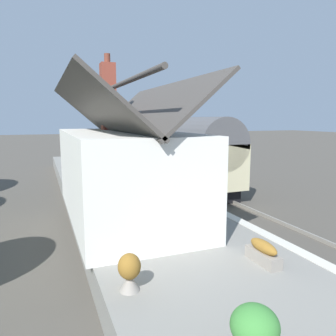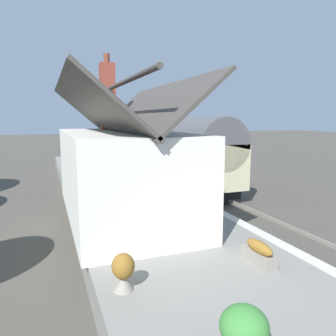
# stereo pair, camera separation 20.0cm
# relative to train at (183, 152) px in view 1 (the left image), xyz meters

# --- Properties ---
(ground_plane) EXTENTS (160.00, 160.00, 0.00)m
(ground_plane) POSITION_rel_train_xyz_m (-3.49, 0.90, -2.22)
(ground_plane) COLOR #4C473F
(platform) EXTENTS (32.00, 5.29, 0.83)m
(platform) POSITION_rel_train_xyz_m (-3.49, 4.54, -1.80)
(platform) COLOR gray
(platform) RESTS_ON ground
(platform_edge_coping) EXTENTS (32.00, 0.36, 0.02)m
(platform_edge_coping) POSITION_rel_train_xyz_m (-3.49, 2.08, -1.38)
(platform_edge_coping) COLOR beige
(platform_edge_coping) RESTS_ON platform
(rail_near) EXTENTS (52.00, 0.08, 0.14)m
(rail_near) POSITION_rel_train_xyz_m (-3.49, -0.72, -2.15)
(rail_near) COLOR gray
(rail_near) RESTS_ON ground
(rail_far) EXTENTS (52.00, 0.08, 0.14)m
(rail_far) POSITION_rel_train_xyz_m (-3.49, 0.72, -2.15)
(rail_far) COLOR gray
(rail_far) RESTS_ON ground
(train) EXTENTS (10.14, 2.73, 4.32)m
(train) POSITION_rel_train_xyz_m (0.00, 0.00, 0.00)
(train) COLOR black
(train) RESTS_ON ground
(station_building) EXTENTS (8.37, 3.94, 5.94)m
(station_building) POSITION_rel_train_xyz_m (-7.00, 5.50, 0.23)
(station_building) COLOR white
(station_building) RESTS_ON platform
(bench_by_lamp) EXTENTS (1.41, 0.46, 0.88)m
(bench_by_lamp) POSITION_rel_train_xyz_m (3.67, 3.61, -0.91)
(bench_by_lamp) COLOR #26727F
(bench_by_lamp) RESTS_ON platform
(bench_mid_platform) EXTENTS (1.41, 0.46, 0.88)m
(bench_mid_platform) POSITION_rel_train_xyz_m (-1.48, 3.60, -0.91)
(bench_mid_platform) COLOR #26727F
(bench_mid_platform) RESTS_ON platform
(bench_platform_end) EXTENTS (1.41, 0.45, 0.88)m
(bench_platform_end) POSITION_rel_train_xyz_m (1.46, 3.48, -0.91)
(bench_platform_end) COLOR #26727F
(bench_platform_end) RESTS_ON platform
(bench_near_building) EXTENTS (1.41, 0.45, 0.88)m
(bench_near_building) POSITION_rel_train_xyz_m (7.26, 3.61, -0.91)
(bench_near_building) COLOR #26727F
(bench_near_building) RESTS_ON platform
(planter_by_door) EXTENTS (0.95, 0.32, 0.58)m
(planter_by_door) POSITION_rel_train_xyz_m (-0.78, 4.27, -1.12)
(planter_by_door) COLOR black
(planter_by_door) RESTS_ON platform
(planter_bench_right) EXTENTS (0.89, 0.32, 0.64)m
(planter_bench_right) POSITION_rel_train_xyz_m (1.72, 4.63, -1.08)
(planter_bench_right) COLOR gray
(planter_bench_right) RESTS_ON platform
(planter_edge_far) EXTENTS (0.39, 0.39, 0.69)m
(planter_edge_far) POSITION_rel_train_xyz_m (8.17, 5.73, -1.05)
(planter_edge_far) COLOR black
(planter_edge_far) RESTS_ON platform
(planter_under_sign) EXTENTS (0.68, 0.68, 0.87)m
(planter_under_sign) POSITION_rel_train_xyz_m (-14.75, 5.56, -0.90)
(planter_under_sign) COLOR black
(planter_under_sign) RESTS_ON platform
(planter_corner_building) EXTENTS (0.50, 0.50, 0.87)m
(planter_corner_building) POSITION_rel_train_xyz_m (-1.40, 5.07, -0.91)
(planter_corner_building) COLOR teal
(planter_corner_building) RESTS_ON platform
(planter_edge_near) EXTENTS (0.46, 0.46, 0.77)m
(planter_edge_near) POSITION_rel_train_xyz_m (-12.21, 6.65, -1.00)
(planter_edge_near) COLOR gray
(planter_edge_near) RESTS_ON platform
(planter_bench_left) EXTENTS (1.01, 0.32, 0.55)m
(planter_bench_left) POSITION_rel_train_xyz_m (-12.16, 3.38, -1.13)
(planter_bench_left) COLOR gray
(planter_bench_left) RESTS_ON platform
(station_sign_board) EXTENTS (0.96, 0.06, 1.57)m
(station_sign_board) POSITION_rel_train_xyz_m (5.64, 2.99, -0.20)
(station_sign_board) COLOR black
(station_sign_board) RESTS_ON platform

